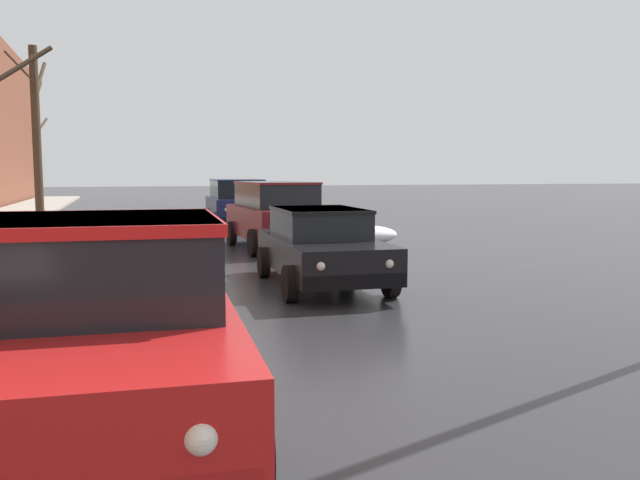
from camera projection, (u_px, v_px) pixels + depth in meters
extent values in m
ellipsoid|color=white|center=(360.00, 235.00, 18.42)|extent=(2.21, 1.12, 0.57)
ellipsoid|color=white|center=(375.00, 236.00, 18.58)|extent=(0.59, 0.49, 0.49)
ellipsoid|color=white|center=(39.00, 234.00, 19.13)|extent=(2.43, 1.07, 0.49)
ellipsoid|color=white|center=(27.00, 232.00, 18.94)|extent=(0.80, 0.67, 0.67)
cylinder|color=#382B1E|center=(18.00, 68.00, 15.94)|extent=(1.60, 0.96, 1.29)
cylinder|color=#423323|center=(37.00, 137.00, 24.87)|extent=(0.32, 0.32, 6.88)
cylinder|color=#423323|center=(42.00, 126.00, 25.57)|extent=(0.33, 1.55, 0.74)
cylinder|color=#423323|center=(20.00, 67.00, 23.95)|extent=(0.91, 1.22, 0.98)
cylinder|color=#423323|center=(38.00, 91.00, 25.42)|extent=(0.20, 1.60, 1.02)
cylinder|color=#423323|center=(33.00, 71.00, 23.79)|extent=(0.34, 1.89, 0.96)
cylinder|color=#423323|center=(40.00, 79.00, 25.51)|extent=(0.37, 1.89, 1.62)
cube|color=red|center=(104.00, 333.00, 5.36)|extent=(2.21, 5.43, 0.76)
cube|color=black|center=(92.00, 262.00, 4.57)|extent=(1.79, 1.79, 0.64)
cube|color=red|center=(91.00, 223.00, 4.54)|extent=(1.83, 1.85, 0.08)
cube|color=red|center=(206.00, 245.00, 6.55)|extent=(0.23, 2.56, 0.44)
cube|color=red|center=(9.00, 250.00, 6.11)|extent=(0.23, 2.56, 0.44)
cube|color=red|center=(120.00, 233.00, 7.83)|extent=(1.84, 0.20, 0.44)
sphere|color=white|center=(201.00, 438.00, 2.95)|extent=(0.16, 0.16, 0.16)
cylinder|color=black|center=(249.00, 443.00, 4.10)|extent=(0.26, 0.73, 0.72)
cylinder|color=black|center=(210.00, 327.00, 7.19)|extent=(0.26, 0.73, 0.72)
cylinder|color=black|center=(18.00, 337.00, 6.71)|extent=(0.26, 0.73, 0.72)
cube|color=black|center=(322.00, 254.00, 11.71)|extent=(1.86, 4.20, 0.60)
cube|color=black|center=(319.00, 222.00, 11.85)|extent=(1.54, 2.21, 0.52)
cube|color=black|center=(319.00, 210.00, 11.83)|extent=(1.57, 2.25, 0.06)
cube|color=black|center=(355.00, 282.00, 9.79)|extent=(1.64, 0.19, 0.22)
cube|color=black|center=(298.00, 251.00, 13.67)|extent=(1.64, 0.19, 0.22)
cylinder|color=black|center=(391.00, 279.00, 10.72)|extent=(0.21, 0.61, 0.60)
cylinder|color=black|center=(290.00, 284.00, 10.30)|extent=(0.21, 0.61, 0.60)
cylinder|color=black|center=(346.00, 259.00, 13.19)|extent=(0.21, 0.61, 0.60)
cylinder|color=black|center=(264.00, 262.00, 12.76)|extent=(0.21, 0.61, 0.60)
sphere|color=silver|center=(389.00, 264.00, 9.87)|extent=(0.14, 0.14, 0.14)
sphere|color=silver|center=(321.00, 266.00, 9.60)|extent=(0.14, 0.14, 0.14)
cube|color=maroon|center=(276.00, 222.00, 17.47)|extent=(2.05, 4.30, 0.80)
cube|color=black|center=(275.00, 194.00, 17.44)|extent=(1.74, 3.03, 0.68)
cube|color=maroon|center=(275.00, 183.00, 17.40)|extent=(1.78, 3.09, 0.06)
cube|color=black|center=(299.00, 239.00, 15.57)|extent=(1.83, 0.20, 0.22)
cube|color=black|center=(258.00, 226.00, 19.44)|extent=(1.83, 0.20, 0.22)
cylinder|color=black|center=(325.00, 240.00, 16.61)|extent=(0.21, 0.69, 0.68)
cylinder|color=black|center=(253.00, 243.00, 15.97)|extent=(0.21, 0.69, 0.68)
cylinder|color=black|center=(295.00, 231.00, 19.06)|extent=(0.21, 0.69, 0.68)
cylinder|color=black|center=(232.00, 233.00, 18.43)|extent=(0.21, 0.69, 0.68)
sphere|color=silver|center=(323.00, 224.00, 15.71)|extent=(0.14, 0.14, 0.14)
sphere|color=silver|center=(275.00, 225.00, 15.30)|extent=(0.14, 0.14, 0.14)
cube|color=navy|center=(236.00, 208.00, 24.03)|extent=(2.11, 4.71, 0.80)
cube|color=black|center=(236.00, 188.00, 24.00)|extent=(1.78, 3.31, 0.68)
cube|color=navy|center=(236.00, 180.00, 23.96)|extent=(1.82, 3.38, 0.06)
cube|color=black|center=(245.00, 220.00, 21.88)|extent=(1.87, 0.20, 0.22)
cube|color=black|center=(230.00, 212.00, 26.24)|extent=(1.87, 0.20, 0.22)
cylinder|color=black|center=(269.00, 221.00, 22.93)|extent=(0.21, 0.69, 0.68)
cylinder|color=black|center=(214.00, 222.00, 22.45)|extent=(0.21, 0.69, 0.68)
cylinder|color=black|center=(256.00, 216.00, 25.69)|extent=(0.21, 0.69, 0.68)
cylinder|color=black|center=(207.00, 217.00, 25.21)|extent=(0.21, 0.69, 0.68)
sphere|color=silver|center=(263.00, 209.00, 21.96)|extent=(0.14, 0.14, 0.14)
sphere|color=silver|center=(226.00, 210.00, 21.66)|extent=(0.14, 0.14, 0.14)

